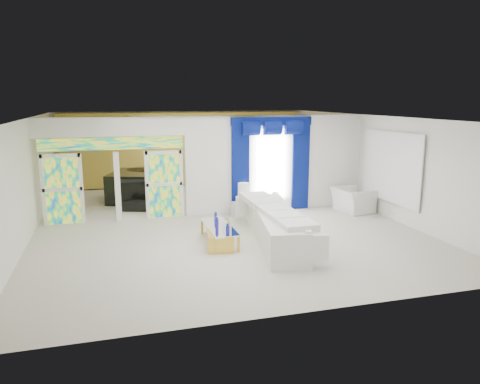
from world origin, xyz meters
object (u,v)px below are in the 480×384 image
object	(u,v)px
console_table	(253,208)
grand_piano	(135,186)
coffee_table	(219,235)
armchair	(353,200)
white_sofa	(275,226)

from	to	relation	value
console_table	grand_piano	size ratio (longest dim) A/B	0.66
coffee_table	grand_piano	size ratio (longest dim) A/B	0.90
coffee_table	console_table	world-z (taller)	console_table
coffee_table	armchair	xyz separation A→B (m)	(4.77, 1.91, 0.17)
grand_piano	coffee_table	bearing A→B (deg)	-53.56
coffee_table	console_table	bearing A→B (deg)	55.13
white_sofa	coffee_table	xyz separation A→B (m)	(-1.35, 0.30, -0.19)
armchair	grand_piano	size ratio (longest dim) A/B	0.58
coffee_table	grand_piano	distance (m)	5.77
console_table	grand_piano	bearing A→B (deg)	136.62
white_sofa	armchair	size ratio (longest dim) A/B	3.60
coffee_table	console_table	size ratio (longest dim) A/B	1.36
white_sofa	armchair	bearing A→B (deg)	43.02
white_sofa	armchair	distance (m)	4.07
armchair	grand_piano	xyz separation A→B (m)	(-6.49, 3.59, 0.13)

